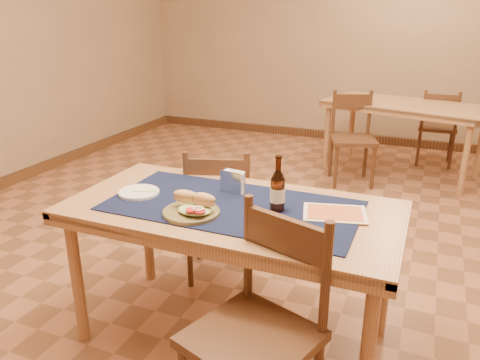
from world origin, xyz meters
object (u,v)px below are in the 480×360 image
at_px(main_table, 232,222).
at_px(chair_main_far, 220,211).
at_px(chair_main_near, 259,328).
at_px(beer_bottle, 278,191).
at_px(sandwich_plate, 193,208).
at_px(back_table, 405,111).
at_px(napkin_holder, 233,182).

distance_m(main_table, chair_main_far, 0.64).
bearing_deg(chair_main_near, chair_main_far, 122.15).
xyz_separation_m(main_table, beer_bottle, (0.22, 0.03, 0.19)).
bearing_deg(main_table, sandwich_plate, -126.93).
distance_m(back_table, chair_main_near, 3.64).
bearing_deg(beer_bottle, chair_main_far, 137.05).
relative_size(chair_main_far, beer_bottle, 3.35).
distance_m(main_table, beer_bottle, 0.29).
distance_m(main_table, back_table, 3.19).
bearing_deg(back_table, beer_bottle, -96.43).
relative_size(beer_bottle, napkin_holder, 1.92).
relative_size(chair_main_far, sandwich_plate, 3.34).
relative_size(back_table, chair_main_far, 1.94).
relative_size(main_table, chair_main_far, 1.81).
height_order(main_table, chair_main_near, chair_main_near).
height_order(back_table, napkin_holder, napkin_holder).
height_order(chair_main_near, beer_bottle, beer_bottle).
height_order(main_table, napkin_holder, napkin_holder).
relative_size(chair_main_near, sandwich_plate, 3.56).
distance_m(main_table, napkin_holder, 0.22).
relative_size(main_table, chair_main_near, 1.70).
distance_m(back_table, chair_main_far, 2.77).
bearing_deg(main_table, chair_main_near, -56.58).
relative_size(chair_main_near, beer_bottle, 3.57).
distance_m(chair_main_far, chair_main_near, 1.20).
height_order(back_table, sandwich_plate, sandwich_plate).
height_order(back_table, beer_bottle, beer_bottle).
xyz_separation_m(chair_main_far, napkin_holder, (0.25, -0.36, 0.35)).
bearing_deg(back_table, sandwich_plate, -101.87).
relative_size(main_table, napkin_holder, 11.66).
bearing_deg(main_table, back_table, 79.70).
bearing_deg(napkin_holder, sandwich_plate, -100.46).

